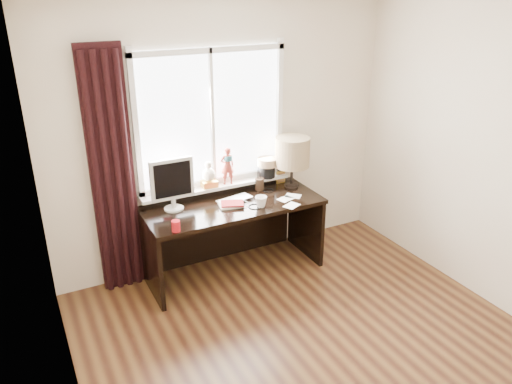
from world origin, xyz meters
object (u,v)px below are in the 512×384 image
laptop (235,200)px  monitor (172,181)px  desk (229,222)px  table_lamp (292,153)px  mug (261,201)px

laptop → monitor: 0.64m
desk → monitor: monitor is taller
laptop → table_lamp: 0.77m
laptop → desk: laptop is taller
laptop → monitor: (-0.58, 0.09, 0.26)m
table_lamp → monitor: bearing=179.6°
desk → table_lamp: 0.94m
laptop → table_lamp: size_ratio=0.67×
monitor → table_lamp: size_ratio=0.94×
mug → desk: bearing=124.7°
monitor → table_lamp: (1.25, -0.01, 0.09)m
mug → desk: size_ratio=0.07×
desk → table_lamp: bearing=1.7°
desk → laptop: bearing=-56.5°
mug → desk: mug is taller
laptop → mug: bearing=-65.8°
laptop → table_lamp: (0.68, 0.08, 0.35)m
monitor → mug: bearing=-23.3°
mug → table_lamp: size_ratio=0.21×
monitor → desk: bearing=-3.3°
desk → table_lamp: size_ratio=3.27×
laptop → monitor: bearing=160.8°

